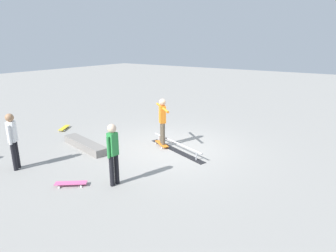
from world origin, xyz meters
TOP-DOWN VIEW (x-y plane):
  - ground_plane at (0.00, 0.00)m, footprint 60.00×60.00m
  - grind_rail at (-0.33, 0.11)m, footprint 2.62×1.12m
  - skate_ledge at (2.43, 1.69)m, footprint 2.29×0.88m
  - skater_main at (0.32, 0.01)m, footprint 1.12×0.92m
  - skateboard_main at (0.36, 0.00)m, footprint 0.79×0.58m
  - bystander_white_shirt at (2.71, 3.94)m, footprint 0.28×0.34m
  - bystander_green_shirt at (-0.31, 3.02)m, footprint 0.22×0.37m
  - loose_skateboard_pink at (0.57, 3.72)m, footprint 0.75×0.66m
  - loose_skateboard_yellow at (4.93, 0.71)m, footprint 0.59×0.79m

SIDE VIEW (x-z plane):
  - ground_plane at x=0.00m, z-range 0.00..0.00m
  - skateboard_main at x=0.36m, z-range 0.03..0.12m
  - loose_skateboard_pink at x=0.57m, z-range 0.03..0.12m
  - loose_skateboard_yellow at x=4.93m, z-range 0.03..0.12m
  - skate_ledge at x=2.43m, z-range 0.00..0.25m
  - grind_rail at x=-0.33m, z-range -0.02..0.29m
  - bystander_green_shirt at x=-0.31m, z-range 0.11..1.74m
  - bystander_white_shirt at x=2.71m, z-range 0.11..1.77m
  - skater_main at x=0.32m, z-range 0.14..1.84m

